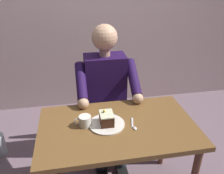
# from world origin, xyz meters

# --- Properties ---
(dining_table) EXTENTS (1.09, 0.66, 0.70)m
(dining_table) POSITION_xyz_m (0.00, 0.00, 0.61)
(dining_table) COLOR brown
(dining_table) RESTS_ON ground
(chair) EXTENTS (0.42, 0.42, 0.89)m
(chair) POSITION_xyz_m (0.00, -0.67, 0.49)
(chair) COLOR brown
(chair) RESTS_ON ground
(seated_person) EXTENTS (0.53, 0.58, 1.28)m
(seated_person) POSITION_xyz_m (0.00, -0.50, 0.67)
(seated_person) COLOR #230F3F
(seated_person) RESTS_ON ground
(dessert_plate) EXTENTS (0.25, 0.25, 0.01)m
(dessert_plate) POSITION_xyz_m (0.08, -0.02, 0.71)
(dessert_plate) COLOR silver
(dessert_plate) RESTS_ON dining_table
(cake_slice) EXTENTS (0.09, 0.12, 0.10)m
(cake_slice) POSITION_xyz_m (0.08, -0.02, 0.75)
(cake_slice) COLOR #442213
(cake_slice) RESTS_ON dessert_plate
(coffee_cup) EXTENTS (0.12, 0.08, 0.08)m
(coffee_cup) POSITION_xyz_m (0.23, -0.03, 0.74)
(coffee_cup) COLOR white
(coffee_cup) RESTS_ON dining_table
(dessert_spoon) EXTENTS (0.04, 0.14, 0.01)m
(dessert_spoon) POSITION_xyz_m (-0.11, 0.03, 0.71)
(dessert_spoon) COLOR silver
(dessert_spoon) RESTS_ON dining_table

